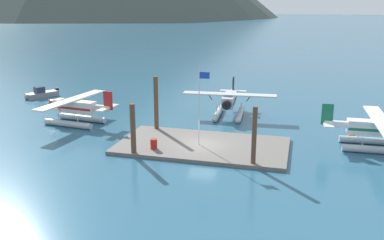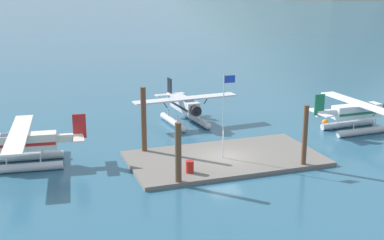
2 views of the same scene
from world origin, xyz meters
The scene contains 11 objects.
ground_plane centered at (0.00, 0.00, 0.00)m, with size 1200.00×1200.00×0.00m, color #285670.
dock_platform centered at (0.00, 0.00, 0.15)m, with size 14.97×8.09×0.30m, color #66605B.
piling_near_left centered at (-5.02, -3.69, 2.24)m, with size 0.44×0.44×4.49m, color brown.
piling_near_right centered at (4.90, -3.49, 2.42)m, with size 0.38×0.38×4.85m, color brown.
piling_far_left centered at (-5.59, 3.54, 2.77)m, with size 0.44×0.44×5.55m, color brown.
flagpole centered at (-0.17, -0.22, 4.39)m, with size 0.95×0.10×6.64m.
fuel_drum centered at (-3.73, -2.35, 0.74)m, with size 0.62×0.62×0.88m.
mooring_buoy centered at (13.06, 5.98, 0.32)m, with size 0.65×0.65×0.65m, color orange.
seaplane_silver_bow_centre centered at (0.42, 11.14, 1.58)m, with size 10.47×7.97×3.84m.
seaplane_white_stbd_fwd centered at (14.72, 3.48, 1.58)m, with size 7.98×10.43×3.84m.
seaplane_cream_port_fwd centered at (-14.85, 3.81, 1.58)m, with size 7.95×10.49×3.84m.
Camera 2 is at (-15.05, -35.14, 13.62)m, focal length 48.17 mm.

